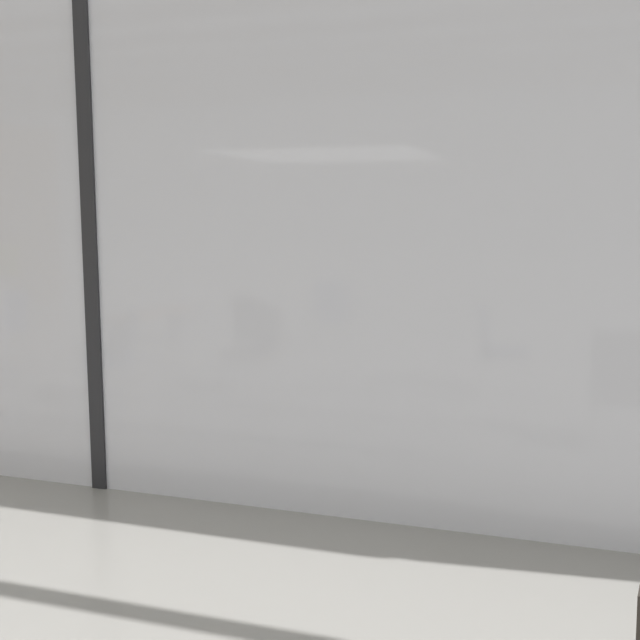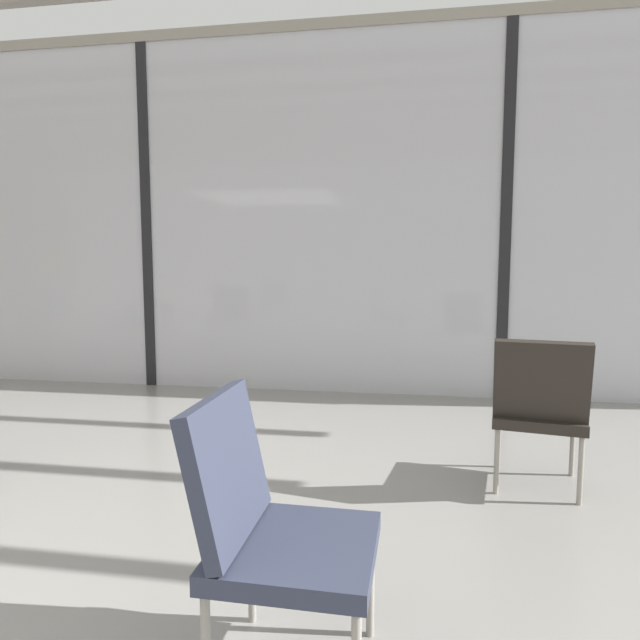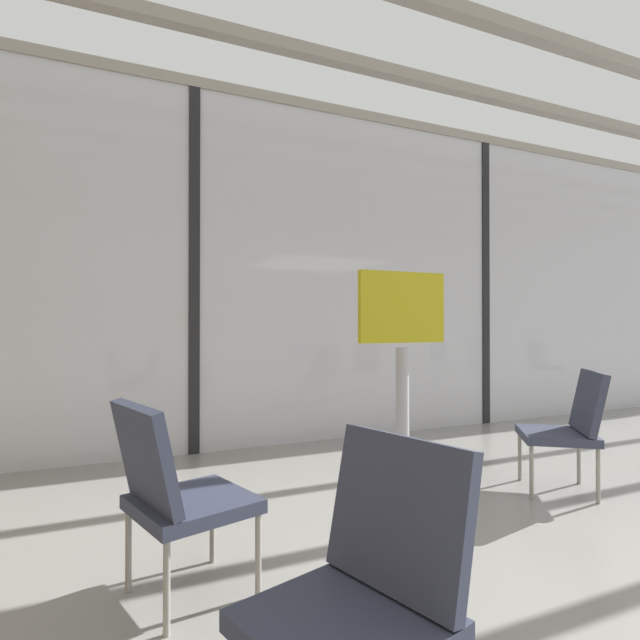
# 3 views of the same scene
# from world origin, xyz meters

# --- Properties ---
(glass_curtain_wall) EXTENTS (14.00, 0.08, 3.42)m
(glass_curtain_wall) POSITION_xyz_m (0.00, 5.20, 1.71)
(glass_curtain_wall) COLOR silver
(glass_curtain_wall) RESTS_ON ground
(window_mullion_1) EXTENTS (0.10, 0.12, 3.42)m
(window_mullion_1) POSITION_xyz_m (0.00, 5.20, 1.71)
(window_mullion_1) COLOR black
(window_mullion_1) RESTS_ON ground
(window_mullion_2) EXTENTS (0.10, 0.12, 3.42)m
(window_mullion_2) POSITION_xyz_m (3.50, 5.20, 1.71)
(window_mullion_2) COLOR black
(window_mullion_2) RESTS_ON ground
(parked_airplane) EXTENTS (13.01, 3.98, 3.98)m
(parked_airplane) POSITION_xyz_m (-1.13, 9.98, 1.99)
(parked_airplane) COLOR silver
(parked_airplane) RESTS_ON ground
(lounge_chair_1) EXTENTS (0.56, 0.60, 0.87)m
(lounge_chair_1) POSITION_xyz_m (3.36, 3.02, 0.49)
(lounge_chair_1) COLOR #28231E
(lounge_chair_1) RESTS_ON ground
(lounge_chair_5) EXTENTS (0.53, 0.49, 0.87)m
(lounge_chair_5) POSITION_xyz_m (2.23, 1.46, 0.49)
(lounge_chair_5) COLOR #33384C
(lounge_chair_5) RESTS_ON ground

